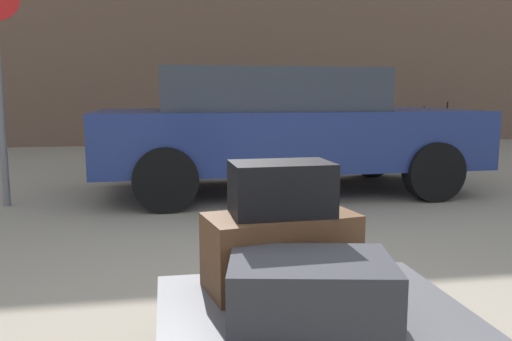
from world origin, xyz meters
The scene contains 8 objects.
luggage_cart centered at (0.00, 0.00, 0.27)m, with size 1.16×0.85×0.34m.
duffel_bag_brown_stacked_top centered at (-0.07, 0.22, 0.50)m, with size 0.62×0.31×0.31m, color #51331E.
suitcase_charcoal_front_right centered at (-0.05, -0.17, 0.46)m, with size 0.57×0.39×0.24m, color #2D2D33.
duffel_bag_black_topmost_pile centered at (-0.07, 0.22, 0.76)m, with size 0.41×0.26×0.22m, color black.
parked_car centered at (0.81, 4.10, 0.76)m, with size 4.32×1.95×1.42m.
bicycle_leaning centered at (5.60, 9.42, 0.37)m, with size 1.74×0.36×0.96m.
bollard_kerb_near centered at (2.77, 7.24, 0.32)m, with size 0.22×0.22×0.63m, color #383838.
bollard_kerb_mid centered at (4.36, 7.24, 0.32)m, with size 0.22×0.22×0.63m, color #383838.
Camera 1 is at (-0.54, -1.84, 1.15)m, focal length 36.53 mm.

